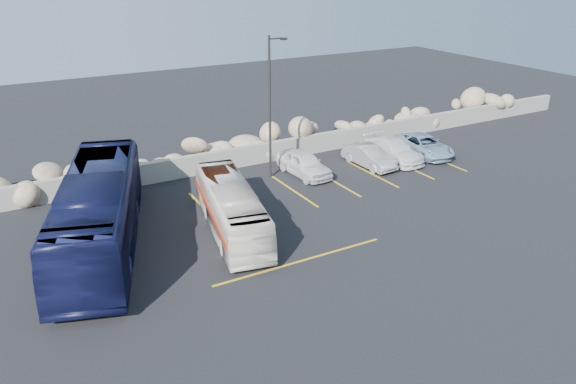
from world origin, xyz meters
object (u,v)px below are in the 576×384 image
tour_coach (99,211)px  car_b (369,156)px  lamppost (271,104)px  car_c (393,150)px  vintage_bus (231,208)px  car_a (304,163)px  car_d (424,145)px

tour_coach → car_b: size_ratio=3.16×
lamppost → car_b: size_ratio=2.08×
lamppost → car_c: bearing=-8.6°
vintage_bus → car_b: 11.56m
lamppost → car_a: size_ratio=1.95×
vintage_bus → car_b: (10.88, 3.89, -0.53)m
lamppost → car_d: lamppost is taller
lamppost → car_d: bearing=-7.6°
vintage_bus → car_b: vintage_bus is taller
car_a → car_c: (6.21, -0.54, -0.03)m
lamppost → car_b: (5.99, -1.37, -3.66)m
tour_coach → lamppost: bearing=38.7°
vintage_bus → car_c: size_ratio=1.81×
car_d → lamppost: bearing=177.6°
vintage_bus → tour_coach: (-5.57, 1.39, 0.53)m
tour_coach → car_d: bearing=25.2°
tour_coach → car_a: size_ratio=2.95×
car_b → car_c: size_ratio=0.84×
car_c → car_d: (2.37, -0.17, -0.04)m
car_a → car_d: (8.58, -0.71, -0.07)m
car_c → lamppost: bearing=171.3°
car_d → car_c: bearing=-178.9°
lamppost → car_b: 7.16m
tour_coach → car_a: 12.69m
car_c → car_d: car_c is taller
vintage_bus → tour_coach: size_ratio=0.69×
car_a → car_c: 6.23m
car_a → car_b: 4.26m
lamppost → car_d: (10.37, -1.38, -3.67)m
car_b → car_c: (2.00, 0.16, 0.03)m
car_d → vintage_bus: bearing=-160.6°
vintage_bus → tour_coach: 5.76m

